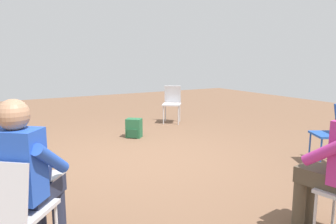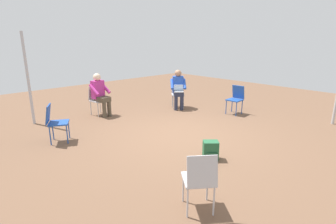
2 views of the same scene
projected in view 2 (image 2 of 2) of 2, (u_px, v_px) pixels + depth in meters
name	position (u px, v px, depth m)	size (l,w,h in m)	color
ground_plane	(180.00, 135.00, 6.19)	(16.34, 16.34, 0.00)	brown
chair_west	(97.00, 98.00, 7.75)	(0.49, 0.45, 0.85)	#B7B7BC
chair_northwest	(178.00, 92.00, 8.62)	(0.59, 0.58, 0.85)	#B7B7BC
chair_north	(236.00, 98.00, 7.84)	(0.42, 0.46, 0.85)	#1E4799
chair_southwest	(55.00, 120.00, 5.66)	(0.55, 0.57, 0.85)	#1E4799
chair_southeast	(200.00, 178.00, 3.33)	(0.58, 0.58, 0.85)	#B7B7BC
person_with_laptop	(178.00, 87.00, 8.40)	(0.64, 0.63, 1.24)	#23283D
person_in_magenta	(100.00, 92.00, 7.60)	(0.55, 0.54, 1.24)	#4C4233
backpack_near_laptop_user	(210.00, 151.00, 4.93)	(0.34, 0.34, 0.36)	#235B38
tent_pole_near	(28.00, 79.00, 6.70)	(0.07, 0.07, 2.38)	#B2B2B7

